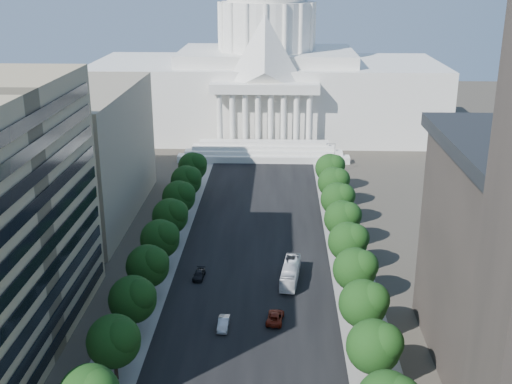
# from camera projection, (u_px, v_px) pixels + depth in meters

# --- Properties ---
(road_asphalt) EXTENTS (30.00, 260.00, 0.01)m
(road_asphalt) POSITION_uv_depth(u_px,v_px,m) (257.00, 233.00, 141.58)
(road_asphalt) COLOR black
(road_asphalt) RESTS_ON ground
(sidewalk_left) EXTENTS (8.00, 260.00, 0.02)m
(sidewalk_left) POSITION_uv_depth(u_px,v_px,m) (171.00, 232.00, 142.24)
(sidewalk_left) COLOR gray
(sidewalk_left) RESTS_ON ground
(sidewalk_right) EXTENTS (8.00, 260.00, 0.02)m
(sidewalk_right) POSITION_uv_depth(u_px,v_px,m) (343.00, 235.00, 140.91)
(sidewalk_right) COLOR gray
(sidewalk_right) RESTS_ON ground
(capitol) EXTENTS (120.00, 56.00, 73.00)m
(capitol) POSITION_uv_depth(u_px,v_px,m) (266.00, 76.00, 224.63)
(capitol) COLOR white
(capitol) RESTS_ON ground
(office_block_left_far) EXTENTS (38.00, 52.00, 30.00)m
(office_block_left_far) POSITION_uv_depth(u_px,v_px,m) (51.00, 154.00, 147.79)
(office_block_left_far) COLOR gray
(office_block_left_far) RESTS_ON ground
(tree_l_c) EXTENTS (7.79, 7.60, 9.97)m
(tree_l_c) POSITION_uv_depth(u_px,v_px,m) (116.00, 340.00, 88.91)
(tree_l_c) COLOR #33261C
(tree_l_c) RESTS_ON ground
(tree_l_d) EXTENTS (7.79, 7.60, 9.97)m
(tree_l_d) POSITION_uv_depth(u_px,v_px,m) (134.00, 298.00, 100.24)
(tree_l_d) COLOR #33261C
(tree_l_d) RESTS_ON ground
(tree_l_e) EXTENTS (7.79, 7.60, 9.97)m
(tree_l_e) POSITION_uv_depth(u_px,v_px,m) (149.00, 265.00, 111.57)
(tree_l_e) COLOR #33261C
(tree_l_e) RESTS_ON ground
(tree_l_f) EXTENTS (7.79, 7.60, 9.97)m
(tree_l_f) POSITION_uv_depth(u_px,v_px,m) (161.00, 238.00, 122.90)
(tree_l_f) COLOR #33261C
(tree_l_f) RESTS_ON ground
(tree_l_g) EXTENTS (7.79, 7.60, 9.97)m
(tree_l_g) POSITION_uv_depth(u_px,v_px,m) (171.00, 215.00, 134.23)
(tree_l_g) COLOR #33261C
(tree_l_g) RESTS_ON ground
(tree_l_h) EXTENTS (7.79, 7.60, 9.97)m
(tree_l_h) POSITION_uv_depth(u_px,v_px,m) (180.00, 196.00, 145.57)
(tree_l_h) COLOR #33261C
(tree_l_h) RESTS_ON ground
(tree_l_i) EXTENTS (7.79, 7.60, 9.97)m
(tree_l_i) POSITION_uv_depth(u_px,v_px,m) (187.00, 180.00, 156.90)
(tree_l_i) COLOR #33261C
(tree_l_i) RESTS_ON ground
(tree_l_j) EXTENTS (7.79, 7.60, 9.97)m
(tree_l_j) POSITION_uv_depth(u_px,v_px,m) (194.00, 166.00, 168.23)
(tree_l_j) COLOR #33261C
(tree_l_j) RESTS_ON ground
(tree_r_c) EXTENTS (7.79, 7.60, 9.97)m
(tree_r_c) POSITION_uv_depth(u_px,v_px,m) (376.00, 345.00, 87.65)
(tree_r_c) COLOR #33261C
(tree_r_c) RESTS_ON ground
(tree_r_d) EXTENTS (7.79, 7.60, 9.97)m
(tree_r_d) POSITION_uv_depth(u_px,v_px,m) (365.00, 303.00, 98.98)
(tree_r_d) COLOR #33261C
(tree_r_d) RESTS_ON ground
(tree_r_e) EXTENTS (7.79, 7.60, 9.97)m
(tree_r_e) POSITION_uv_depth(u_px,v_px,m) (357.00, 268.00, 110.31)
(tree_r_e) COLOR #33261C
(tree_r_e) RESTS_ON ground
(tree_r_f) EXTENTS (7.79, 7.60, 9.97)m
(tree_r_f) POSITION_uv_depth(u_px,v_px,m) (350.00, 241.00, 121.64)
(tree_r_f) COLOR #33261C
(tree_r_f) RESTS_ON ground
(tree_r_g) EXTENTS (7.79, 7.60, 9.97)m
(tree_r_g) POSITION_uv_depth(u_px,v_px,m) (344.00, 218.00, 132.97)
(tree_r_g) COLOR #33261C
(tree_r_g) RESTS_ON ground
(tree_r_h) EXTENTS (7.79, 7.60, 9.97)m
(tree_r_h) POSITION_uv_depth(u_px,v_px,m) (339.00, 198.00, 144.30)
(tree_r_h) COLOR #33261C
(tree_r_h) RESTS_ON ground
(tree_r_i) EXTENTS (7.79, 7.60, 9.97)m
(tree_r_i) POSITION_uv_depth(u_px,v_px,m) (335.00, 182.00, 155.64)
(tree_r_i) COLOR #33261C
(tree_r_i) RESTS_ON ground
(tree_r_j) EXTENTS (7.79, 7.60, 9.97)m
(tree_r_j) POSITION_uv_depth(u_px,v_px,m) (331.00, 167.00, 166.97)
(tree_r_j) COLOR #33261C
(tree_r_j) RESTS_ON ground
(streetlight_b) EXTENTS (2.61, 0.44, 9.00)m
(streetlight_b) POSITION_uv_depth(u_px,v_px,m) (388.00, 353.00, 87.04)
(streetlight_b) COLOR gray
(streetlight_b) RESTS_ON ground
(streetlight_c) EXTENTS (2.61, 0.44, 9.00)m
(streetlight_c) POSITION_uv_depth(u_px,v_px,m) (366.00, 271.00, 110.64)
(streetlight_c) COLOR gray
(streetlight_c) RESTS_ON ground
(streetlight_d) EXTENTS (2.61, 0.44, 9.00)m
(streetlight_d) POSITION_uv_depth(u_px,v_px,m) (351.00, 218.00, 134.25)
(streetlight_d) COLOR gray
(streetlight_d) RESTS_ON ground
(streetlight_e) EXTENTS (2.61, 0.44, 9.00)m
(streetlight_e) POSITION_uv_depth(u_px,v_px,m) (340.00, 181.00, 157.86)
(streetlight_e) COLOR gray
(streetlight_e) RESTS_ON ground
(streetlight_f) EXTENTS (2.61, 0.44, 9.00)m
(streetlight_f) POSITION_uv_depth(u_px,v_px,m) (333.00, 154.00, 181.47)
(streetlight_f) COLOR gray
(streetlight_f) RESTS_ON ground
(car_silver) EXTENTS (1.86, 4.96, 1.62)m
(car_silver) POSITION_uv_depth(u_px,v_px,m) (223.00, 324.00, 103.87)
(car_silver) COLOR #B4B6BC
(car_silver) RESTS_ON ground
(car_red) EXTENTS (3.22, 5.88, 1.56)m
(car_red) POSITION_uv_depth(u_px,v_px,m) (275.00, 317.00, 105.88)
(car_red) COLOR maroon
(car_red) RESTS_ON ground
(car_dark_b) EXTENTS (2.24, 4.83, 1.37)m
(car_dark_b) POSITION_uv_depth(u_px,v_px,m) (199.00, 275.00, 120.79)
(car_dark_b) COLOR black
(car_dark_b) RESTS_ON ground
(city_bus) EXTENTS (4.19, 12.23, 3.34)m
(city_bus) POSITION_uv_depth(u_px,v_px,m) (290.00, 273.00, 119.41)
(city_bus) COLOR white
(city_bus) RESTS_ON ground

